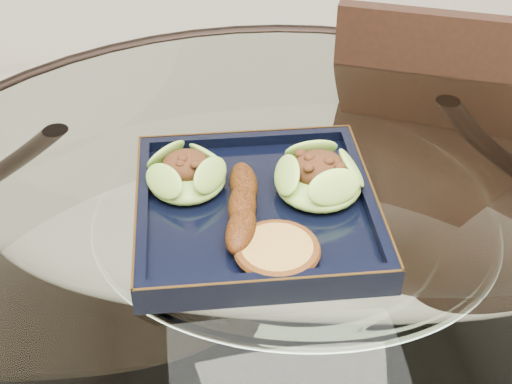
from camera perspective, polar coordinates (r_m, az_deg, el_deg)
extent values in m
cylinder|color=white|center=(0.79, 3.03, -4.52)|extent=(1.10, 1.10, 0.01)
torus|color=black|center=(0.79, 3.03, -4.52)|extent=(1.13, 1.13, 0.02)
cylinder|color=black|center=(1.32, 12.40, -7.42)|extent=(0.04, 0.04, 0.75)
cylinder|color=black|center=(1.26, -12.76, -9.93)|extent=(0.04, 0.04, 0.75)
cube|color=black|center=(1.22, 12.17, -8.88)|extent=(0.49, 0.49, 0.04)
cube|color=black|center=(1.21, 14.30, 4.73)|extent=(0.34, 0.16, 0.41)
cylinder|color=black|center=(1.50, 5.46, -9.30)|extent=(0.03, 0.03, 0.40)
cylinder|color=black|center=(1.50, 17.71, -11.12)|extent=(0.03, 0.03, 0.40)
cube|color=black|center=(0.81, 0.00, -1.67)|extent=(0.28, 0.28, 0.02)
ellipsoid|color=olive|center=(0.83, -5.56, 1.31)|extent=(0.12, 0.12, 0.03)
ellipsoid|color=#70A32F|center=(0.82, 5.04, 0.99)|extent=(0.12, 0.12, 0.04)
ellipsoid|color=#572709|center=(0.79, -1.10, -1.09)|extent=(0.06, 0.15, 0.03)
cylinder|color=#B1823B|center=(0.74, 1.69, -4.77)|extent=(0.10, 0.10, 0.01)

